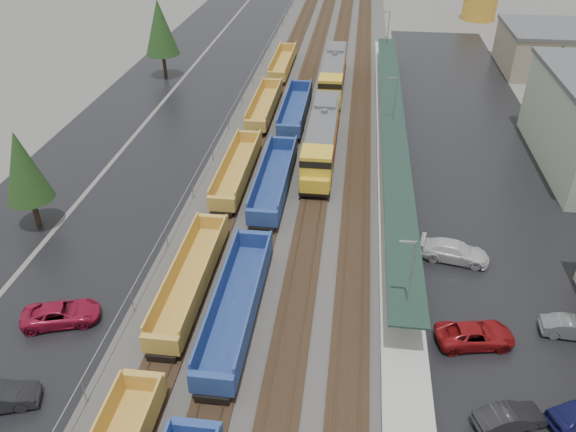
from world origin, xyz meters
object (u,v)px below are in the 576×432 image
(well_string_yellow, at_px, (218,216))
(parked_car_west_c, at_px, (61,314))
(locomotive_lead, at_px, (322,139))
(parked_car_east_c, at_px, (454,251))
(storage_tank, at_px, (480,2))
(parked_car_east_b, at_px, (475,335))
(locomotive_trail, at_px, (333,74))
(parked_car_east_a, at_px, (509,418))
(parked_car_east_e, at_px, (573,328))
(well_string_blue, at_px, (237,305))

(well_string_yellow, xyz_separation_m, parked_car_west_c, (-8.16, -13.04, -0.42))
(locomotive_lead, relative_size, well_string_yellow, 0.20)
(parked_car_east_c, bearing_deg, storage_tank, 0.39)
(parked_car_west_c, distance_m, parked_car_east_b, 28.47)
(locomotive_lead, xyz_separation_m, locomotive_trail, (0.00, 21.00, 0.00))
(storage_tank, distance_m, parked_car_east_a, 98.34)
(parked_car_west_c, distance_m, parked_car_east_c, 30.20)
(locomotive_trail, relative_size, parked_car_east_c, 3.59)
(well_string_yellow, bearing_deg, parked_car_east_e, -20.29)
(well_string_blue, bearing_deg, locomotive_lead, 81.07)
(well_string_yellow, distance_m, parked_car_east_e, 28.75)
(storage_tank, height_order, parked_car_west_c, storage_tank)
(parked_car_east_a, distance_m, parked_car_east_e, 9.86)
(well_string_yellow, relative_size, parked_car_east_b, 19.29)
(well_string_blue, relative_size, parked_car_west_c, 16.60)
(parked_car_east_a, relative_size, parked_car_east_b, 0.79)
(locomotive_trail, bearing_deg, parked_car_east_b, -75.32)
(well_string_yellow, height_order, parked_car_west_c, well_string_yellow)
(locomotive_lead, bearing_deg, parked_car_east_c, -53.99)
(well_string_yellow, xyz_separation_m, parked_car_east_a, (21.21, -17.98, -0.47))
(locomotive_trail, bearing_deg, storage_tank, 59.09)
(storage_tank, height_order, parked_car_east_b, storage_tank)
(storage_tank, relative_size, parked_car_west_c, 1.24)
(parked_car_east_c, bearing_deg, parked_car_east_a, -165.30)
(well_string_blue, relative_size, parked_car_east_b, 16.72)
(locomotive_lead, xyz_separation_m, storage_tank, (26.40, 65.09, 0.88))
(parked_car_east_c, bearing_deg, parked_car_east_b, -168.08)
(parked_car_east_b, height_order, parked_car_east_e, parked_car_east_b)
(locomotive_lead, height_order, well_string_blue, locomotive_lead)
(locomotive_trail, relative_size, parked_car_west_c, 3.74)
(parked_car_west_c, relative_size, parked_car_east_a, 1.27)
(parked_car_east_b, bearing_deg, locomotive_lead, 14.50)
(locomotive_lead, distance_m, parked_car_east_e, 30.88)
(parked_car_east_b, bearing_deg, storage_tank, -19.72)
(well_string_yellow, height_order, storage_tank, storage_tank)
(well_string_blue, xyz_separation_m, storage_tank, (30.40, 90.56, 2.04))
(storage_tank, bearing_deg, parked_car_east_e, -94.76)
(well_string_blue, xyz_separation_m, parked_car_west_c, (-12.16, -1.93, -0.49))
(locomotive_trail, relative_size, parked_car_east_a, 4.77)
(locomotive_lead, relative_size, parked_car_east_b, 3.77)
(parked_car_west_c, xyz_separation_m, parked_car_east_b, (28.43, 1.54, -0.01))
(well_string_yellow, xyz_separation_m, parked_car_east_b, (20.27, -11.50, -0.42))
(locomotive_trail, xyz_separation_m, parked_car_west_c, (-16.16, -48.39, -1.65))
(locomotive_lead, relative_size, parked_car_west_c, 3.74)
(well_string_blue, bearing_deg, well_string_yellow, 109.80)
(parked_car_east_a, relative_size, parked_car_east_c, 0.75)
(parked_car_east_b, bearing_deg, parked_car_west_c, 82.21)
(parked_car_east_e, bearing_deg, locomotive_trail, 25.72)
(parked_car_west_c, xyz_separation_m, parked_car_east_a, (29.37, -4.94, -0.05))
(locomotive_trail, distance_m, storage_tank, 51.40)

